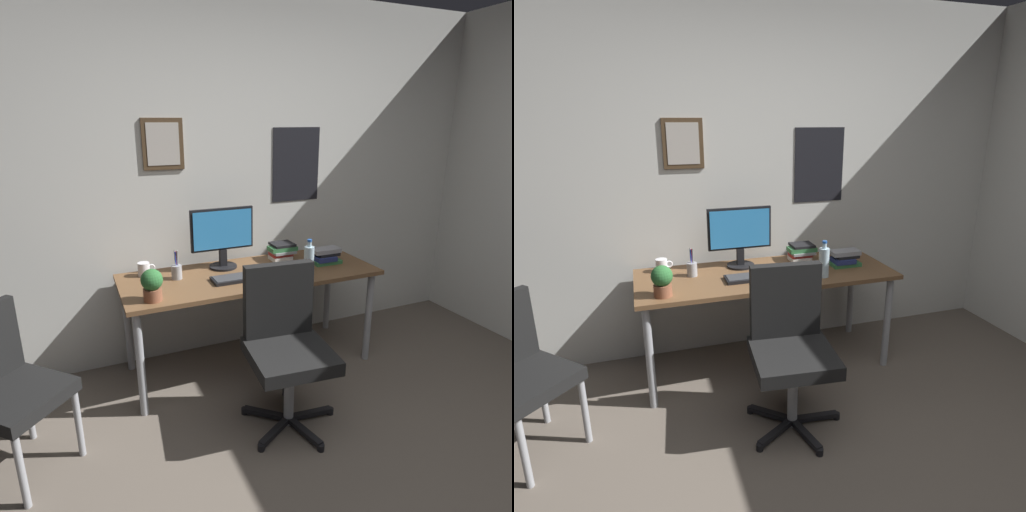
{
  "view_description": "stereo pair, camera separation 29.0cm",
  "coord_description": "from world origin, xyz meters",
  "views": [
    {
      "loc": [
        -1.11,
        -0.92,
        1.75
      ],
      "look_at": [
        -0.01,
        1.63,
        0.87
      ],
      "focal_mm": 30.43,
      "sensor_mm": 36.0,
      "label": 1
    },
    {
      "loc": [
        -0.83,
        -1.02,
        1.75
      ],
      "look_at": [
        -0.01,
        1.63,
        0.87
      ],
      "focal_mm": 30.43,
      "sensor_mm": 36.0,
      "label": 2
    }
  ],
  "objects": [
    {
      "name": "keyboard",
      "position": [
        -0.1,
        1.63,
        0.74
      ],
      "size": [
        0.43,
        0.15,
        0.03
      ],
      "color": "black",
      "rests_on": "desk"
    },
    {
      "name": "coffee_mug_near",
      "position": [
        -0.7,
        1.96,
        0.77
      ],
      "size": [
        0.12,
        0.08,
        0.09
      ],
      "color": "white",
      "rests_on": "desk"
    },
    {
      "name": "book_stack_right",
      "position": [
        0.33,
        1.91,
        0.79
      ],
      "size": [
        0.21,
        0.17,
        0.12
      ],
      "color": "silver",
      "rests_on": "desk"
    },
    {
      "name": "monitor",
      "position": [
        -0.15,
        1.91,
        0.96
      ],
      "size": [
        0.46,
        0.2,
        0.43
      ],
      "color": "black",
      "rests_on": "desk"
    },
    {
      "name": "wall_back",
      "position": [
        -0.0,
        2.15,
        1.3
      ],
      "size": [
        4.4,
        0.1,
        2.6
      ],
      "color": "silver",
      "rests_on": "ground_plane"
    },
    {
      "name": "potted_plant",
      "position": [
        -0.73,
        1.5,
        0.83
      ],
      "size": [
        0.13,
        0.13,
        0.2
      ],
      "color": "brown",
      "rests_on": "desk"
    },
    {
      "name": "pen_cup",
      "position": [
        -0.51,
        1.81,
        0.78
      ],
      "size": [
        0.07,
        0.07,
        0.2
      ],
      "color": "#9EA0A5",
      "rests_on": "desk"
    },
    {
      "name": "book_stack_left",
      "position": [
        0.59,
        1.71,
        0.78
      ],
      "size": [
        0.21,
        0.16,
        0.11
      ],
      "color": "#33723F",
      "rests_on": "desk"
    },
    {
      "name": "computer_mouse",
      "position": [
        0.2,
        1.61,
        0.74
      ],
      "size": [
        0.06,
        0.11,
        0.04
      ],
      "color": "black",
      "rests_on": "desk"
    },
    {
      "name": "water_bottle",
      "position": [
        0.34,
        1.53,
        0.83
      ],
      "size": [
        0.07,
        0.07,
        0.25
      ],
      "color": "silver",
      "rests_on": "desk"
    },
    {
      "name": "office_chair",
      "position": [
        -0.05,
        1.09,
        0.53
      ],
      "size": [
        0.56,
        0.57,
        0.95
      ],
      "color": "black",
      "rests_on": "ground_plane"
    },
    {
      "name": "desk",
      "position": [
        -0.01,
        1.73,
        0.65
      ],
      "size": [
        1.78,
        0.68,
        0.72
      ],
      "color": "brown",
      "rests_on": "ground_plane"
    },
    {
      "name": "side_chair",
      "position": [
        -1.51,
        1.28,
        0.5
      ],
      "size": [
        0.59,
        0.59,
        0.88
      ],
      "color": "black",
      "rests_on": "ground_plane"
    }
  ]
}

